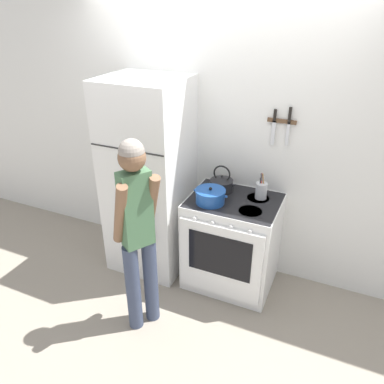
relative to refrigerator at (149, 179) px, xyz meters
name	(u,v)px	position (x,y,z in m)	size (l,w,h in m)	color
ground_plane	(212,254)	(0.54, 0.33, -0.93)	(14.00, 14.00, 0.00)	gray
wall_back	(217,141)	(0.54, 0.36, 0.34)	(10.00, 0.06, 2.55)	silver
refrigerator	(149,179)	(0.00, 0.00, 0.00)	(0.71, 0.68, 1.87)	white
stove_range	(231,243)	(0.84, -0.01, -0.48)	(0.79, 0.66, 0.89)	white
dutch_oven_pot	(210,196)	(0.66, -0.10, 0.02)	(0.30, 0.26, 0.15)	#1E4C9E
tea_kettle	(222,184)	(0.68, 0.14, 0.03)	(0.26, 0.21, 0.25)	black
utensil_jar	(261,190)	(1.04, 0.15, 0.03)	(0.10, 0.10, 0.24)	#B7BABF
person	(138,229)	(0.34, -0.77, 0.00)	(0.38, 0.40, 1.63)	#38425B
wall_knife_strip	(282,121)	(1.12, 0.31, 0.61)	(0.24, 0.03, 0.34)	brown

